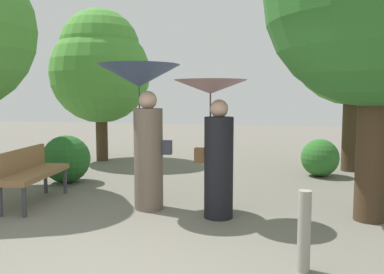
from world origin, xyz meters
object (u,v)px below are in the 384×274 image
Objects in this scene: tree_mid_left at (100,66)px; person_right at (215,131)px; park_bench at (30,170)px; path_marker_post at (304,231)px; person_left at (143,107)px; tree_mid_right at (355,29)px.

person_right is at bearing -48.61° from tree_mid_left.
tree_mid_left is (-3.62, 4.10, 1.22)m from person_right.
park_bench is 0.41× the size of tree_mid_left.
park_bench is 2.03× the size of path_marker_post.
tree_mid_left is at bearing 36.82° from person_right.
person_left reaches higher than path_marker_post.
path_marker_post is (2.17, -1.66, -1.09)m from person_left.
path_marker_post is (-1.23, -5.50, -2.68)m from tree_mid_right.
person_right is 0.39× the size of tree_mid_right.
person_left is at bearing -131.48° from tree_mid_right.
person_left reaches higher than park_bench.
person_right is 1.99m from path_marker_post.
tree_mid_left reaches higher than person_right.
person_left is 1.13× the size of person_right.
tree_mid_right reaches higher than park_bench.
tree_mid_right is (2.32, 4.03, 1.89)m from person_right.
person_left is at bearing -92.97° from park_bench.
person_right reaches higher than path_marker_post.
tree_mid_right reaches higher than path_marker_post.
person_right is 5.61m from tree_mid_left.
person_left is 0.55× the size of tree_mid_left.
tree_mid_right is 6.13× the size of path_marker_post.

